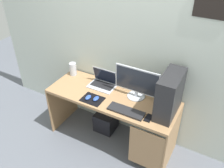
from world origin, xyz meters
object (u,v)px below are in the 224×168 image
at_px(mouse_left, 96,99).
at_px(monitor, 137,83).
at_px(pc_tower, 170,95).
at_px(subwoofer, 106,121).
at_px(keyboard, 126,111).
at_px(speaker, 73,69).
at_px(cell_phone, 148,118).
at_px(laptop, 103,82).
at_px(mouse_right, 88,97).

bearing_deg(mouse_left, monitor, 36.49).
xyz_separation_m(pc_tower, subwoofer, (-0.84, 0.09, -0.83)).
distance_m(mouse_left, subwoofer, 0.68).
relative_size(keyboard, subwoofer, 1.54).
bearing_deg(keyboard, mouse_left, 177.17).
bearing_deg(speaker, cell_phone, -15.02).
bearing_deg(speaker, subwoofer, -5.03).
distance_m(speaker, keyboard, 1.05).
xyz_separation_m(mouse_left, cell_phone, (0.66, 0.00, -0.02)).
bearing_deg(cell_phone, speaker, 164.98).
height_order(pc_tower, subwoofer, pc_tower).
xyz_separation_m(laptop, speaker, (-0.49, 0.03, 0.04)).
bearing_deg(pc_tower, subwoofer, 173.61).
bearing_deg(subwoofer, keyboard, -34.61).
bearing_deg(keyboard, laptop, 146.39).
bearing_deg(keyboard, pc_tower, 27.90).
bearing_deg(mouse_left, mouse_right, -165.26).
height_order(speaker, mouse_right, speaker).
height_order(keyboard, mouse_right, mouse_right).
bearing_deg(laptop, mouse_right, -91.85).
bearing_deg(keyboard, monitor, 93.50).
distance_m(pc_tower, subwoofer, 1.19).
bearing_deg(mouse_right, cell_phone, 1.95).
distance_m(pc_tower, monitor, 0.43).
bearing_deg(subwoofer, mouse_right, -100.10).
bearing_deg(pc_tower, laptop, 172.75).
xyz_separation_m(keyboard, subwoofer, (-0.44, 0.31, -0.60)).
bearing_deg(monitor, pc_tower, -12.60).
xyz_separation_m(pc_tower, monitor, (-0.42, 0.09, -0.04)).
height_order(laptop, cell_phone, laptop).
height_order(monitor, laptop, monitor).
bearing_deg(speaker, mouse_right, -36.68).
distance_m(pc_tower, mouse_right, 0.95).
relative_size(laptop, subwoofer, 1.25).
distance_m(mouse_right, cell_phone, 0.76).
xyz_separation_m(pc_tower, cell_phone, (-0.14, -0.19, -0.24)).
bearing_deg(cell_phone, pc_tower, 53.65).
xyz_separation_m(speaker, mouse_right, (0.48, -0.36, -0.07)).
bearing_deg(pc_tower, monitor, 167.40).
xyz_separation_m(speaker, mouse_left, (0.58, -0.33, -0.07)).
bearing_deg(pc_tower, keyboard, -152.10).
height_order(pc_tower, mouse_left, pc_tower).
relative_size(pc_tower, subwoofer, 1.79).
relative_size(laptop, mouse_right, 3.55).
distance_m(keyboard, mouse_right, 0.50).
distance_m(mouse_left, mouse_right, 0.10).
height_order(mouse_left, mouse_right, same).
xyz_separation_m(speaker, subwoofer, (0.54, -0.05, -0.68)).
relative_size(pc_tower, mouse_left, 5.09).
bearing_deg(mouse_left, pc_tower, 13.41).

